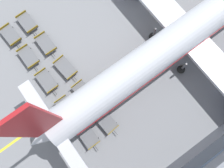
{
  "coord_description": "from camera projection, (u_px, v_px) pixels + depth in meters",
  "views": [
    {
      "loc": [
        23.79,
        -14.98,
        26.65
      ],
      "look_at": [
        18.6,
        -11.37,
        1.45
      ],
      "focal_mm": 35.0,
      "sensor_mm": 36.0,
      "label": 1
    }
  ],
  "objects": [
    {
      "name": "baggage_dolly_row_near_col_b",
      "position": [
        28.0,
        57.0,
        27.85
      ],
      "size": [
        3.67,
        1.87,
        0.92
      ],
      "color": "slate",
      "rests_on": "ground_plane"
    },
    {
      "name": "baggage_dolly_row_mid_a_col_d",
      "position": [
        84.0,
        93.0,
        26.71
      ],
      "size": [
        3.69,
        1.95,
        0.92
      ],
      "color": "slate",
      "rests_on": "ground_plane"
    },
    {
      "name": "baggage_dolly_row_near_col_d",
      "position": [
        67.0,
        109.0,
        26.23
      ],
      "size": [
        3.65,
        1.83,
        0.92
      ],
      "color": "slate",
      "rests_on": "ground_plane"
    },
    {
      "name": "baggage_dolly_row_near_col_e",
      "position": [
        87.0,
        135.0,
        25.48
      ],
      "size": [
        3.65,
        1.82,
        0.92
      ],
      "color": "slate",
      "rests_on": "ground_plane"
    },
    {
      "name": "baggage_dolly_row_mid_a_col_a",
      "position": [
        27.0,
        23.0,
        29.03
      ],
      "size": [
        3.68,
        1.91,
        0.92
      ],
      "color": "slate",
      "rests_on": "ground_plane"
    },
    {
      "name": "baggage_dolly_row_near_col_c",
      "position": [
        47.0,
        81.0,
        27.07
      ],
      "size": [
        3.67,
        1.89,
        0.92
      ],
      "color": "slate",
      "rests_on": "ground_plane"
    },
    {
      "name": "baggage_dolly_row_mid_a_col_e",
      "position": [
        106.0,
        121.0,
        25.88
      ],
      "size": [
        3.7,
        1.99,
        0.92
      ],
      "color": "slate",
      "rests_on": "ground_plane"
    },
    {
      "name": "baggage_dolly_row_mid_a_col_c",
      "position": [
        66.0,
        68.0,
        27.49
      ],
      "size": [
        3.71,
        2.02,
        0.92
      ],
      "color": "slate",
      "rests_on": "ground_plane"
    },
    {
      "name": "airplane",
      "position": [
        195.0,
        27.0,
        25.7
      ],
      "size": [
        41.58,
        46.28,
        14.28
      ],
      "color": "silver",
      "rests_on": "ground_plane"
    },
    {
      "name": "stand_guidance_stripe",
      "position": [
        117.0,
        68.0,
        27.98
      ],
      "size": [
        1.54,
        39.7,
        0.01
      ],
      "color": "yellow",
      "rests_on": "ground_plane"
    },
    {
      "name": "baggage_dolly_row_near_col_a",
      "position": [
        11.0,
        35.0,
        28.58
      ],
      "size": [
        3.7,
        1.96,
        0.92
      ],
      "color": "slate",
      "rests_on": "ground_plane"
    },
    {
      "name": "baggage_dolly_row_mid_a_col_b",
      "position": [
        46.0,
        44.0,
        28.28
      ],
      "size": [
        3.66,
        1.85,
        0.92
      ],
      "color": "slate",
      "rests_on": "ground_plane"
    }
  ]
}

